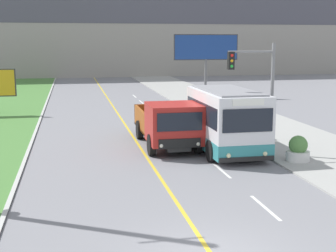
% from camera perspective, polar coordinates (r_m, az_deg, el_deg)
% --- Properties ---
extents(lane_marking_centre, '(2.88, 140.00, 0.01)m').
position_cam_1_polar(lane_marking_centre, '(14.05, 4.71, -12.37)').
color(lane_marking_centre, gold).
rests_on(lane_marking_centre, ground_plane).
extents(apartment_block_background, '(80.00, 8.04, 22.76)m').
position_cam_1_polar(apartment_block_background, '(74.99, -9.41, 14.76)').
color(apartment_block_background, gray).
rests_on(apartment_block_background, ground_plane).
extents(city_bus, '(2.72, 5.78, 3.11)m').
position_cam_1_polar(city_bus, '(22.92, 7.12, 0.61)').
color(city_bus, silver).
rests_on(city_bus, ground_plane).
extents(dump_truck, '(2.59, 6.92, 2.43)m').
position_cam_1_polar(dump_truck, '(23.53, 0.25, 0.10)').
color(dump_truck, black).
rests_on(dump_truck, ground_plane).
extents(traffic_light_mast, '(2.28, 0.32, 5.33)m').
position_cam_1_polar(traffic_light_mast, '(22.18, 10.97, 4.97)').
color(traffic_light_mast, slate).
rests_on(traffic_light_mast, ground_plane).
extents(billboard_large, '(6.20, 0.24, 6.03)m').
position_cam_1_polar(billboard_large, '(44.69, 4.65, 9.32)').
color(billboard_large, '#59595B').
rests_on(billboard_large, ground_plane).
extents(planter_round_near, '(1.06, 1.06, 1.15)m').
position_cam_1_polar(planter_round_near, '(21.88, 15.56, -2.81)').
color(planter_round_near, silver).
rests_on(planter_round_near, sidewalk_right).
extents(planter_round_second, '(0.95, 0.95, 1.07)m').
position_cam_1_polar(planter_round_second, '(26.24, 10.85, -0.54)').
color(planter_round_second, silver).
rests_on(planter_round_second, sidewalk_right).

